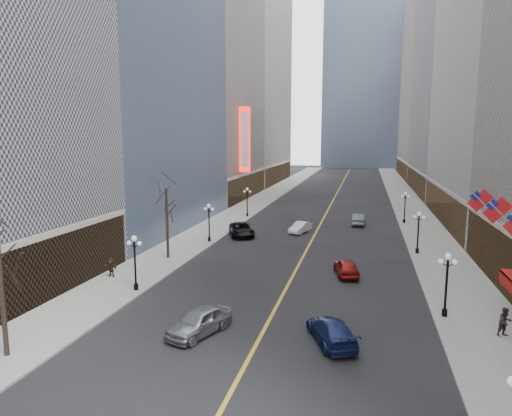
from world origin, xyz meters
The scene contains 25 objects.
sidewalk_east centered at (14.00, 70.00, 0.07)m, with size 6.00×230.00×0.15m, color gray.
sidewalk_west centered at (-14.00, 70.00, 0.07)m, with size 6.00×230.00×0.15m, color gray.
lane_line centered at (0.00, 80.00, 0.01)m, with size 0.25×200.00×0.02m, color gold.
bldg_east_c centered at (29.88, 106.00, 24.18)m, with size 26.60×40.60×48.80m.
bldg_east_d centered at (29.90, 149.00, 31.17)m, with size 26.60×46.60×62.80m.
bldg_west_c centered at (-29.88, 87.00, 25.19)m, with size 26.60×30.60×50.80m.
bldg_west_d centered at (-29.92, 121.00, 36.17)m, with size 26.60×38.60×72.80m.
streetlamp_east_1 centered at (11.80, 30.00, 2.90)m, with size 1.26×0.44×4.52m.
streetlamp_east_2 centered at (11.80, 48.00, 2.90)m, with size 1.26×0.44×4.52m.
streetlamp_east_3 centered at (11.80, 66.00, 2.90)m, with size 1.26×0.44×4.52m.
streetlamp_west_1 centered at (-11.80, 30.00, 2.90)m, with size 1.26×0.44×4.52m.
streetlamp_west_2 centered at (-11.80, 48.00, 2.90)m, with size 1.26×0.44×4.52m.
streetlamp_west_3 centered at (-11.80, 66.00, 2.90)m, with size 1.26×0.44×4.52m.
flag_4 centered at (15.31, 32.00, 7.29)m, with size 2.87×0.12×2.87m.
flag_5 centered at (15.31, 37.00, 7.29)m, with size 2.87×0.12×2.87m.
theatre_marquee centered at (-15.88, 80.00, 12.00)m, with size 2.00×0.55×12.00m.
tree_west_far centered at (-13.50, 40.00, 6.24)m, with size 3.60×3.60×7.92m.
car_nb_near centered at (-3.88, 23.56, 0.84)m, with size 1.99×4.94×1.68m, color #94969B.
car_nb_mid centered at (-2.00, 56.12, 0.71)m, with size 1.50×4.30×1.42m, color white.
car_nb_far centered at (-9.00, 52.43, 0.84)m, with size 2.79×6.06×1.68m, color black.
car_sb_near centered at (4.41, 24.29, 0.75)m, with size 2.09×5.14×1.49m, color #141F4B.
car_sb_mid centered at (4.70, 38.42, 0.78)m, with size 1.84×4.57×1.56m, color maroon.
car_sb_far centered at (5.37, 63.54, 0.81)m, with size 1.72×4.94×1.63m, color #555C5E.
ped_east_walk centered at (14.91, 27.42, 1.08)m, with size 0.90×0.50×1.86m, color black.
ped_west_far centered at (-15.71, 32.76, 0.99)m, with size 1.57×0.45×1.69m, color #2E2519.
Camera 1 is at (6.10, -2.46, 12.50)m, focal length 32.00 mm.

